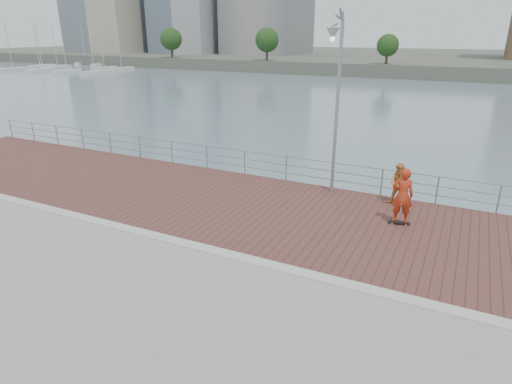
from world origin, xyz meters
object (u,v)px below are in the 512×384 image
at_px(street_lamp, 335,74).
at_px(bystander, 399,185).
at_px(guardrail, 309,169).
at_px(skateboarder, 402,196).

bearing_deg(street_lamp, bystander, 4.39).
relative_size(guardrail, street_lamp, 5.90).
distance_m(skateboarder, bystander, 1.82).
bearing_deg(skateboarder, bystander, -90.11).
bearing_deg(bystander, street_lamp, -167.86).
bearing_deg(street_lamp, skateboarder, -27.47).
distance_m(guardrail, skateboarder, 4.93).
distance_m(guardrail, bystander, 3.93).
bearing_deg(skateboarder, street_lamp, -39.14).
xyz_separation_m(guardrail, skateboarder, (4.21, -2.55, 0.37)).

